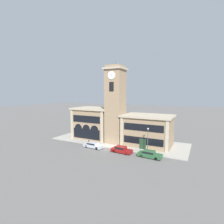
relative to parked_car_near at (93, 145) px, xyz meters
The scene contains 10 objects.
ground_plane 3.16m from the parked_car_near, 28.91° to the left, with size 300.00×300.00×0.00m, color #605E5B.
sidewalk_kerb 8.09m from the parked_car_near, 70.44° to the left, with size 35.14×12.22×0.15m.
clock_tower 11.35m from the parked_car_near, 66.37° to the left, with size 4.86×4.86×20.70m.
town_hall_left_wing 9.97m from the parked_car_near, 121.86° to the left, with size 11.11×8.32×8.67m.
town_hall_right_wing 13.62m from the parked_car_near, 36.40° to the left, with size 11.89×8.32×7.50m.
parked_car_near is the anchor object (origin of this frame).
parked_car_mid 7.25m from the parked_car_near, ahead, with size 4.69×2.05×1.39m.
parked_car_far 13.41m from the parked_car_near, ahead, with size 4.80×2.09×1.37m.
street_lamp 12.89m from the parked_car_near, 10.41° to the left, with size 0.36×0.36×5.33m.
bollard 2.97m from the parked_car_near, 145.11° to the left, with size 0.18×0.18×1.06m.
Camera 1 is at (19.65, -34.60, 12.67)m, focal length 28.00 mm.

